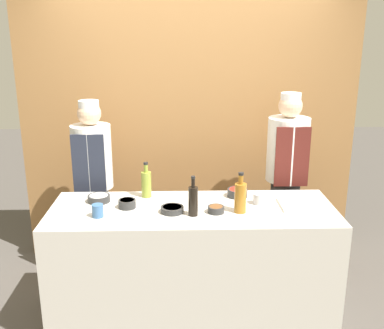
{
  "coord_description": "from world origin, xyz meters",
  "views": [
    {
      "loc": [
        -0.09,
        -2.94,
        2.11
      ],
      "look_at": [
        0.0,
        0.14,
        1.19
      ],
      "focal_mm": 42.0,
      "sensor_mm": 36.0,
      "label": 1
    }
  ],
  "objects_px": {
    "sauce_bowl_purple": "(172,209)",
    "bottle_oil": "(146,183)",
    "cup_steel": "(259,199)",
    "chef_right": "(286,181)",
    "cutting_board": "(300,205)",
    "bottle_soy": "(193,200)",
    "sauce_bowl_white": "(99,198)",
    "sauce_bowl_yellow": "(127,203)",
    "bottle_amber": "(240,197)",
    "cup_blue": "(98,211)",
    "chef_left": "(94,186)",
    "sauce_bowl_red": "(237,192)",
    "sauce_bowl_brown": "(216,209)"
  },
  "relations": [
    {
      "from": "sauce_bowl_purple",
      "to": "bottle_oil",
      "type": "xyz_separation_m",
      "value": [
        -0.2,
        0.31,
        0.08
      ]
    },
    {
      "from": "cup_steel",
      "to": "chef_right",
      "type": "xyz_separation_m",
      "value": [
        0.33,
        0.58,
        -0.06
      ]
    },
    {
      "from": "cutting_board",
      "to": "bottle_soy",
      "type": "height_order",
      "value": "bottle_soy"
    },
    {
      "from": "sauce_bowl_white",
      "to": "sauce_bowl_yellow",
      "type": "distance_m",
      "value": 0.25
    },
    {
      "from": "chef_right",
      "to": "bottle_amber",
      "type": "bearing_deg",
      "value": -123.8
    },
    {
      "from": "cup_blue",
      "to": "chef_left",
      "type": "xyz_separation_m",
      "value": [
        -0.17,
        0.79,
        -0.1
      ]
    },
    {
      "from": "cup_blue",
      "to": "sauce_bowl_yellow",
      "type": "bearing_deg",
      "value": 41.6
    },
    {
      "from": "bottle_amber",
      "to": "bottle_soy",
      "type": "bearing_deg",
      "value": -171.81
    },
    {
      "from": "sauce_bowl_red",
      "to": "sauce_bowl_yellow",
      "type": "height_order",
      "value": "same"
    },
    {
      "from": "sauce_bowl_white",
      "to": "chef_right",
      "type": "relative_size",
      "value": 0.1
    },
    {
      "from": "sauce_bowl_yellow",
      "to": "chef_right",
      "type": "distance_m",
      "value": 1.42
    },
    {
      "from": "sauce_bowl_brown",
      "to": "bottle_soy",
      "type": "height_order",
      "value": "bottle_soy"
    },
    {
      "from": "sauce_bowl_red",
      "to": "chef_left",
      "type": "height_order",
      "value": "chef_left"
    },
    {
      "from": "sauce_bowl_purple",
      "to": "bottle_soy",
      "type": "bearing_deg",
      "value": -22.1
    },
    {
      "from": "sauce_bowl_white",
      "to": "cutting_board",
      "type": "height_order",
      "value": "sauce_bowl_white"
    },
    {
      "from": "sauce_bowl_yellow",
      "to": "sauce_bowl_red",
      "type": "bearing_deg",
      "value": 13.99
    },
    {
      "from": "sauce_bowl_purple",
      "to": "cup_blue",
      "type": "distance_m",
      "value": 0.5
    },
    {
      "from": "bottle_amber",
      "to": "chef_left",
      "type": "relative_size",
      "value": 0.18
    },
    {
      "from": "sauce_bowl_purple",
      "to": "chef_right",
      "type": "bearing_deg",
      "value": 37.0
    },
    {
      "from": "chef_right",
      "to": "sauce_bowl_purple",
      "type": "bearing_deg",
      "value": -143.0
    },
    {
      "from": "bottle_amber",
      "to": "bottle_oil",
      "type": "xyz_separation_m",
      "value": [
        -0.66,
        0.32,
        -0.01
      ]
    },
    {
      "from": "bottle_amber",
      "to": "cup_blue",
      "type": "distance_m",
      "value": 0.97
    },
    {
      "from": "sauce_bowl_purple",
      "to": "cup_blue",
      "type": "height_order",
      "value": "cup_blue"
    },
    {
      "from": "bottle_oil",
      "to": "bottle_amber",
      "type": "bearing_deg",
      "value": -25.6
    },
    {
      "from": "sauce_bowl_purple",
      "to": "cup_blue",
      "type": "xyz_separation_m",
      "value": [
        -0.5,
        -0.07,
        0.02
      ]
    },
    {
      "from": "sauce_bowl_brown",
      "to": "chef_left",
      "type": "bearing_deg",
      "value": 142.91
    },
    {
      "from": "sauce_bowl_brown",
      "to": "sauce_bowl_red",
      "type": "bearing_deg",
      "value": 58.7
    },
    {
      "from": "sauce_bowl_red",
      "to": "bottle_oil",
      "type": "relative_size",
      "value": 0.56
    },
    {
      "from": "bottle_soy",
      "to": "chef_right",
      "type": "bearing_deg",
      "value": 43.61
    },
    {
      "from": "bottle_soy",
      "to": "bottle_oil",
      "type": "height_order",
      "value": "bottle_soy"
    },
    {
      "from": "sauce_bowl_red",
      "to": "sauce_bowl_white",
      "type": "relative_size",
      "value": 0.93
    },
    {
      "from": "cutting_board",
      "to": "bottle_oil",
      "type": "bearing_deg",
      "value": 168.71
    },
    {
      "from": "sauce_bowl_red",
      "to": "sauce_bowl_brown",
      "type": "bearing_deg",
      "value": -121.3
    },
    {
      "from": "sauce_bowl_white",
      "to": "sauce_bowl_brown",
      "type": "bearing_deg",
      "value": -15.34
    },
    {
      "from": "bottle_soy",
      "to": "cup_steel",
      "type": "bearing_deg",
      "value": 22.09
    },
    {
      "from": "sauce_bowl_purple",
      "to": "sauce_bowl_red",
      "type": "relative_size",
      "value": 1.06
    },
    {
      "from": "cutting_board",
      "to": "chef_left",
      "type": "height_order",
      "value": "chef_left"
    },
    {
      "from": "bottle_soy",
      "to": "cup_blue",
      "type": "height_order",
      "value": "bottle_soy"
    },
    {
      "from": "sauce_bowl_white",
      "to": "cutting_board",
      "type": "distance_m",
      "value": 1.46
    },
    {
      "from": "cutting_board",
      "to": "cup_steel",
      "type": "bearing_deg",
      "value": 169.88
    },
    {
      "from": "sauce_bowl_yellow",
      "to": "cutting_board",
      "type": "distance_m",
      "value": 1.23
    },
    {
      "from": "bottle_oil",
      "to": "cup_steel",
      "type": "distance_m",
      "value": 0.84
    },
    {
      "from": "cutting_board",
      "to": "chef_right",
      "type": "distance_m",
      "value": 0.64
    },
    {
      "from": "cup_blue",
      "to": "cup_steel",
      "type": "bearing_deg",
      "value": 10.44
    },
    {
      "from": "chef_right",
      "to": "cutting_board",
      "type": "bearing_deg",
      "value": -94.15
    },
    {
      "from": "bottle_soy",
      "to": "cutting_board",
      "type": "bearing_deg",
      "value": 10.61
    },
    {
      "from": "sauce_bowl_white",
      "to": "sauce_bowl_yellow",
      "type": "bearing_deg",
      "value": -29.53
    },
    {
      "from": "cup_blue",
      "to": "chef_right",
      "type": "relative_size",
      "value": 0.05
    },
    {
      "from": "sauce_bowl_purple",
      "to": "bottle_amber",
      "type": "relative_size",
      "value": 0.56
    },
    {
      "from": "sauce_bowl_yellow",
      "to": "cup_blue",
      "type": "height_order",
      "value": "cup_blue"
    }
  ]
}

